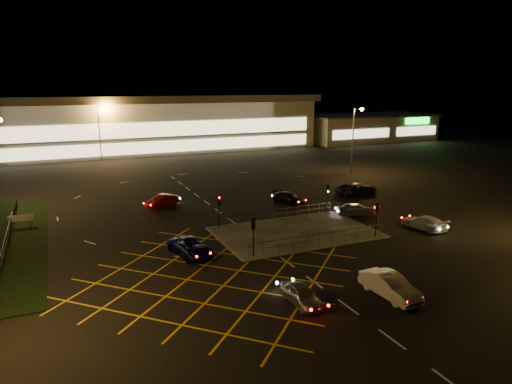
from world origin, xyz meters
name	(u,v)px	position (x,y,z in m)	size (l,w,h in m)	color
ground	(266,230)	(0.00, 0.00, 0.00)	(180.00, 180.00, 0.00)	black
pedestrian_island	(295,232)	(2.00, -2.00, 0.06)	(14.00, 9.00, 0.12)	#4C4944
supermarket	(142,124)	(0.00, 61.95, 5.31)	(72.00, 26.50, 10.50)	beige
retail_unit_a	(344,128)	(46.00, 53.97, 3.21)	(18.80, 14.80, 6.35)	beige
retail_unit_b	(397,126)	(62.00, 53.96, 3.22)	(14.80, 14.80, 6.35)	beige
streetlight_ne	(356,131)	(24.44, 20.00, 6.56)	(1.78, 0.56, 10.03)	slate
streetlight_far_left	(101,124)	(-9.56, 48.00, 6.56)	(1.78, 0.56, 10.03)	slate
streetlight_far_right	(295,117)	(30.44, 50.00, 6.56)	(1.78, 0.56, 10.03)	slate
signal_sw	(253,229)	(-4.00, -5.99, 2.37)	(0.28, 0.30, 3.15)	black
signal_se	(377,212)	(8.00, -5.99, 2.37)	(0.28, 0.30, 3.15)	black
signal_nw	(219,205)	(-4.00, 1.99, 2.37)	(0.28, 0.30, 3.15)	black
signal_ne	(328,193)	(8.00, 1.99, 2.37)	(0.28, 0.30, 3.15)	black
car_near_silver	(301,294)	(-4.43, -14.40, 0.61)	(1.45, 3.60, 1.23)	silver
car_queue_white	(390,286)	(1.30, -15.87, 0.75)	(1.58, 4.54, 1.50)	white
car_left_blue	(191,247)	(-8.38, -3.54, 0.67)	(2.22, 4.83, 1.34)	#0D134F
car_far_dkgrey	(289,198)	(6.53, 7.79, 0.64)	(1.79, 4.41, 1.28)	black
car_right_silver	(356,209)	(10.68, 0.50, 0.68)	(1.61, 3.99, 1.36)	#A1A3A7
car_circ_red	(162,201)	(-7.09, 12.46, 0.66)	(1.39, 3.98, 1.31)	maroon
car_east_grey	(357,189)	(16.36, 8.24, 0.76)	(2.53, 5.48, 1.52)	black
car_approach_white	(424,222)	(13.76, -5.91, 0.64)	(1.80, 4.44, 1.29)	silver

